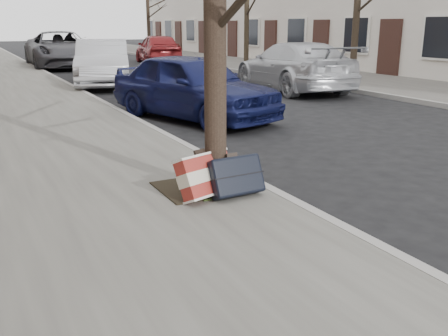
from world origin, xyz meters
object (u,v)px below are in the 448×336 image
car_near_mid (103,63)px  car_near_front (193,86)px  suitcase_navy (236,176)px  suitcase_red (206,176)px

car_near_mid → car_near_front: bearing=-73.0°
suitcase_navy → car_near_mid: bearing=79.9°
suitcase_navy → car_near_front: size_ratio=0.15×
suitcase_red → car_near_front: bearing=49.5°
suitcase_navy → car_near_front: 5.31m
suitcase_red → car_near_mid: 11.65m
car_near_front → car_near_mid: car_near_mid is taller
suitcase_red → car_near_mid: bearing=63.1°
suitcase_red → car_near_mid: (1.86, 11.49, 0.36)m
suitcase_navy → suitcase_red: bearing=155.6°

